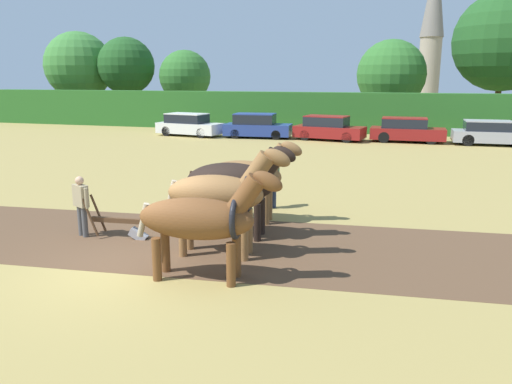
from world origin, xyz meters
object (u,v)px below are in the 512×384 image
at_px(draft_horse_lead_right, 221,194).
at_px(plow, 122,226).
at_px(tree_far_left, 79,66).
at_px(tree_center, 391,74).
at_px(parked_car_far_left, 189,125).
at_px(draft_horse_lead_left, 202,219).
at_px(farmer_at_plow, 81,202).
at_px(church_spire, 432,26).
at_px(parked_car_center_left, 328,129).
at_px(draft_horse_trail_left, 235,182).
at_px(parked_car_left, 257,126).
at_px(parked_car_center_right, 490,133).
at_px(farmer_beside_team, 272,179).
at_px(tree_center_left, 185,76).
at_px(parked_car_center, 407,130).
at_px(tree_left, 126,66).
at_px(draft_horse_trail_right, 247,176).
at_px(tree_center_right, 504,41).

height_order(draft_horse_lead_right, plow, draft_horse_lead_right).
xyz_separation_m(tree_far_left, tree_center, (28.19, 0.76, -0.79)).
bearing_deg(parked_car_far_left, tree_far_left, 156.15).
bearing_deg(draft_horse_lead_left, farmer_at_plow, 151.47).
relative_size(draft_horse_lead_right, plow, 1.79).
relative_size(church_spire, parked_car_center_left, 4.34).
distance_m(tree_far_left, draft_horse_trail_left, 39.40).
height_order(draft_horse_trail_left, parked_car_left, draft_horse_trail_left).
height_order(plow, parked_car_center_right, parked_car_center_right).
xyz_separation_m(draft_horse_lead_right, plow, (-2.78, 0.44, -1.10)).
distance_m(draft_horse_lead_left, plow, 3.56).
bearing_deg(plow, farmer_at_plow, -177.63).
bearing_deg(parked_car_center_left, church_spire, 88.92).
xyz_separation_m(parked_car_far_left, parked_car_center_left, (9.39, 0.27, 0.01)).
distance_m(farmer_beside_team, parked_car_center_left, 17.15).
distance_m(draft_horse_trail_left, parked_car_center_right, 22.24).
distance_m(tree_center_left, parked_car_far_left, 12.66).
bearing_deg(church_spire, parked_car_center, -93.69).
xyz_separation_m(tree_left, parked_car_center_left, (20.05, -10.09, -4.11)).
distance_m(tree_far_left, farmer_at_plow, 38.07).
bearing_deg(farmer_beside_team, draft_horse_trail_right, -71.94).
bearing_deg(draft_horse_trail_right, farmer_beside_team, 73.08).
height_order(draft_horse_trail_right, parked_car_far_left, draft_horse_trail_right).
xyz_separation_m(tree_far_left, farmer_at_plow, (21.84, -30.92, -3.99)).
bearing_deg(parked_car_far_left, parked_car_center_right, 11.31).
bearing_deg(tree_far_left, tree_center_right, 1.73).
distance_m(tree_center_right, parked_car_center, 13.64).
relative_size(tree_center_right, draft_horse_trail_right, 3.56).
distance_m(parked_car_left, parked_car_center_right, 14.07).
bearing_deg(parked_car_center_right, tree_center, 120.27).
bearing_deg(parked_car_center_left, farmer_at_plow, -88.95).
height_order(tree_center_left, farmer_beside_team, tree_center_left).
bearing_deg(draft_horse_lead_left, tree_center, 80.47).
bearing_deg(parked_car_center_right, plow, -118.66).
height_order(tree_left, draft_horse_trail_left, tree_left).
xyz_separation_m(church_spire, parked_car_center_left, (-7.25, -39.83, -9.59)).
bearing_deg(parked_car_far_left, draft_horse_lead_right, -55.08).
relative_size(tree_center_left, parked_car_center_left, 1.37).
relative_size(tree_center_left, tree_center_right, 0.62).
bearing_deg(tree_far_left, farmer_at_plow, -54.78).
bearing_deg(farmer_beside_team, draft_horse_lead_right, -60.93).
relative_size(plow, farmer_at_plow, 1.06).
bearing_deg(tree_left, draft_horse_lead_left, -57.49).
bearing_deg(parked_car_center_right, parked_car_center_left, -178.10).
height_order(tree_left, parked_car_center, tree_left).
bearing_deg(parked_car_center_right, tree_center_left, 155.95).
height_order(tree_far_left, parked_car_center, tree_far_left).
bearing_deg(draft_horse_trail_right, parked_car_center_left, 86.16).
distance_m(parked_car_far_left, parked_car_center_right, 18.79).
relative_size(draft_horse_trail_left, plow, 1.79).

